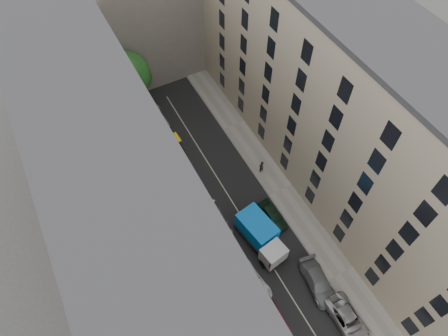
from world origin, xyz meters
TOP-DOWN VIEW (x-y plane):
  - ground at (0.00, 0.00)m, footprint 120.00×120.00m
  - road_surface at (0.00, 0.00)m, footprint 8.00×44.00m
  - sidewalk_left at (-5.50, 0.00)m, footprint 3.00×44.00m
  - sidewalk_right at (5.50, 0.00)m, footprint 3.00×44.00m
  - building_left at (-11.00, 0.00)m, footprint 8.00×44.00m
  - building_right at (11.00, 0.00)m, footprint 8.00×44.00m
  - building_endcap at (0.00, 28.00)m, footprint 18.00×12.00m
  - tarp_truck at (0.24, -4.40)m, footprint 3.40×6.52m
  - car_left_1 at (-2.80, -11.44)m, footprint 1.78×4.57m
  - car_left_2 at (-2.80, -7.80)m, footprint 2.72×4.96m
  - car_left_3 at (-2.80, -0.63)m, footprint 2.03×4.91m
  - car_left_4 at (-3.60, 5.40)m, footprint 2.40×4.56m
  - car_left_5 at (-2.80, 11.00)m, footprint 1.85×4.66m
  - car_left_6 at (-2.80, 16.08)m, footprint 2.19×4.63m
  - car_right_0 at (3.18, -15.00)m, footprint 2.53×5.23m
  - car_right_1 at (2.80, -10.80)m, footprint 2.74×5.30m
  - car_right_2 at (2.80, -2.60)m, footprint 1.76×4.09m
  - tree_mid at (-6.30, 1.88)m, footprint 5.53×5.29m
  - tree_far at (-4.50, 19.32)m, footprint 6.01×5.84m
  - lamp_post at (-4.23, -4.27)m, footprint 0.36×0.36m
  - pedestrian at (4.89, 3.26)m, footprint 0.74×0.59m

SIDE VIEW (x-z plane):
  - ground at x=0.00m, z-range 0.00..0.00m
  - road_surface at x=0.00m, z-range 0.00..0.02m
  - sidewalk_left at x=-5.50m, z-range 0.00..0.15m
  - sidewalk_right at x=5.50m, z-range 0.00..0.15m
  - car_left_6 at x=-2.80m, z-range 0.00..1.28m
  - car_left_2 at x=-2.80m, z-range 0.00..1.32m
  - car_right_2 at x=2.80m, z-range 0.00..1.38m
  - car_left_3 at x=-2.80m, z-range 0.00..1.42m
  - car_right_0 at x=3.18m, z-range 0.00..1.43m
  - car_right_1 at x=2.80m, z-range 0.00..1.47m
  - car_left_4 at x=-3.60m, z-range 0.00..1.48m
  - car_left_1 at x=-2.80m, z-range 0.00..1.49m
  - car_left_5 at x=-2.80m, z-range 0.00..1.51m
  - pedestrian at x=4.89m, z-range 0.15..1.92m
  - tarp_truck at x=0.24m, z-range 0.15..3.00m
  - lamp_post at x=-4.23m, z-range 0.90..7.50m
  - tree_far at x=-4.50m, z-range 1.39..10.03m
  - tree_mid at x=-6.30m, z-range 1.61..10.50m
  - building_endcap at x=0.00m, z-range 0.00..18.00m
  - building_left at x=-11.00m, z-range 0.00..20.00m
  - building_right at x=11.00m, z-range 0.00..20.00m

